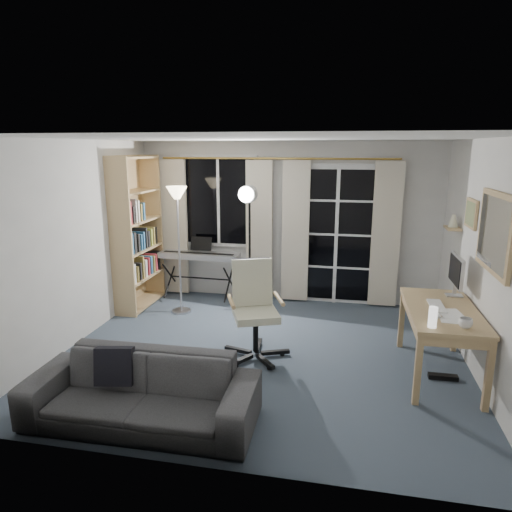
{
  "coord_description": "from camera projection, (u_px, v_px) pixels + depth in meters",
  "views": [
    {
      "loc": [
        0.89,
        -4.79,
        2.31
      ],
      "look_at": [
        -0.14,
        0.35,
        1.06
      ],
      "focal_mm": 32.0,
      "sensor_mm": 36.0,
      "label": 1
    }
  ],
  "objects": [
    {
      "name": "window",
      "position": [
        219.0,
        201.0,
        7.01
      ],
      "size": [
        1.2,
        0.08,
        1.4
      ],
      "color": "white",
      "rests_on": "floor"
    },
    {
      "name": "wall_shelf",
      "position": [
        453.0,
        223.0,
        5.53
      ],
      "size": [
        0.16,
        0.3,
        0.18
      ],
      "color": "#A38756",
      "rests_on": "floor"
    },
    {
      "name": "curtains",
      "position": [
        276.0,
        230.0,
        6.84
      ],
      "size": [
        3.6,
        0.07,
        2.13
      ],
      "color": "gold",
      "rests_on": "floor"
    },
    {
      "name": "mug",
      "position": [
        466.0,
        322.0,
        4.09
      ],
      "size": [
        0.12,
        0.09,
        0.12
      ],
      "primitive_type": "imported",
      "rotation": [
        0.0,
        0.0,
        0.01
      ],
      "color": "silver",
      "rests_on": "desk"
    },
    {
      "name": "keyboard_piano",
      "position": [
        199.0,
        256.0,
        6.98
      ],
      "size": [
        1.25,
        0.63,
        0.9
      ],
      "rotation": [
        0.0,
        0.0,
        -0.03
      ],
      "color": "black",
      "rests_on": "floor"
    },
    {
      "name": "bookshelf",
      "position": [
        134.0,
        237.0,
        6.61
      ],
      "size": [
        0.36,
        1.03,
        2.2
      ],
      "rotation": [
        0.0,
        0.0,
        -0.01
      ],
      "color": "#A38756",
      "rests_on": "floor"
    },
    {
      "name": "french_door",
      "position": [
        336.0,
        236.0,
        6.77
      ],
      "size": [
        1.32,
        0.09,
        2.11
      ],
      "color": "white",
      "rests_on": "floor"
    },
    {
      "name": "desk_clutter",
      "position": [
        439.0,
        331.0,
        4.43
      ],
      "size": [
        0.42,
        0.82,
        0.92
      ],
      "rotation": [
        0.0,
        0.0,
        0.01
      ],
      "color": "white",
      "rests_on": "desk"
    },
    {
      "name": "desk",
      "position": [
        442.0,
        317.0,
        4.62
      ],
      "size": [
        0.68,
        1.35,
        0.72
      ],
      "rotation": [
        0.0,
        0.0,
        0.01
      ],
      "color": "#9E8551",
      "rests_on": "floor"
    },
    {
      "name": "floor",
      "position": [
        262.0,
        353.0,
        5.27
      ],
      "size": [
        4.5,
        4.0,
        0.02
      ],
      "primitive_type": "cube",
      "color": "#3B4555",
      "rests_on": "ground"
    },
    {
      "name": "wall_mirror",
      "position": [
        495.0,
        233.0,
        4.15
      ],
      "size": [
        0.04,
        0.94,
        0.74
      ],
      "color": "#A38756",
      "rests_on": "floor"
    },
    {
      "name": "monitor",
      "position": [
        456.0,
        272.0,
        4.93
      ],
      "size": [
        0.17,
        0.52,
        0.45
      ],
      "rotation": [
        0.0,
        0.0,
        0.01
      ],
      "color": "silver",
      "rests_on": "desk"
    },
    {
      "name": "office_chair",
      "position": [
        254.0,
        300.0,
        5.11
      ],
      "size": [
        0.76,
        0.73,
        1.09
      ],
      "rotation": [
        0.0,
        0.0,
        0.37
      ],
      "color": "black",
      "rests_on": "floor"
    },
    {
      "name": "framed_print",
      "position": [
        471.0,
        214.0,
        5.0
      ],
      "size": [
        0.03,
        0.42,
        0.32
      ],
      "color": "#A38756",
      "rests_on": "floor"
    },
    {
      "name": "sofa",
      "position": [
        140.0,
        381.0,
        3.85
      ],
      "size": [
        1.96,
        0.6,
        0.76
      ],
      "rotation": [
        0.0,
        0.0,
        0.01
      ],
      "color": "#29292B",
      "rests_on": "floor"
    },
    {
      "name": "studio_light",
      "position": [
        248.0,
        209.0,
        6.32
      ],
      "size": [
        0.37,
        0.38,
        1.84
      ],
      "rotation": [
        0.0,
        0.0,
        -0.18
      ],
      "color": "black",
      "rests_on": "floor"
    },
    {
      "name": "torchiere_lamp",
      "position": [
        178.0,
        212.0,
        6.23
      ],
      "size": [
        0.34,
        0.34,
        1.79
      ],
      "rotation": [
        0.0,
        0.0,
        0.21
      ],
      "color": "#B2B2B7",
      "rests_on": "floor"
    }
  ]
}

